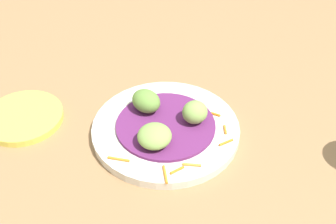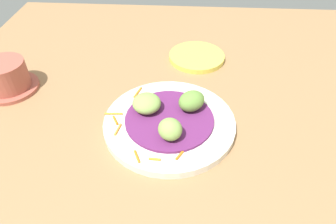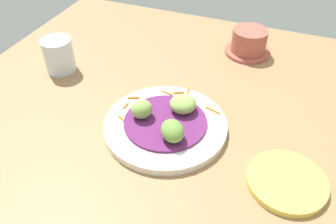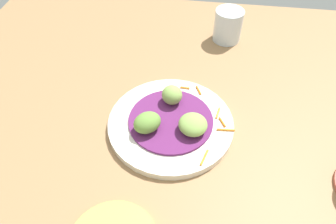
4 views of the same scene
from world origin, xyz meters
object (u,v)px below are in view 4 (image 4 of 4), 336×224
guac_scoop_left (172,95)px  water_glass (228,25)px  guac_scoop_center (147,122)px  guac_scoop_right (193,124)px  main_plate (171,124)px

guac_scoop_left → water_glass: water_glass is taller
guac_scoop_center → guac_scoop_right: size_ratio=0.98×
main_plate → guac_scoop_center: bearing=-145.2°
main_plate → guac_scoop_right: size_ratio=4.54×
guac_scoop_center → guac_scoop_right: (8.55, 0.72, -0.25)cm
main_plate → water_glass: bearing=71.7°
guac_scoop_left → guac_scoop_right: (4.89, -7.04, -0.29)cm
main_plate → guac_scoop_left: size_ratio=5.77×
water_glass → guac_scoop_center: bearing=-112.7°
guac_scoop_center → guac_scoop_right: 8.58cm
guac_scoop_right → water_glass: size_ratio=0.66×
main_plate → guac_scoop_center: (-4.07, -2.82, 3.19)cm
guac_scoop_left → guac_scoop_center: size_ratio=0.80×
guac_scoop_left → guac_scoop_center: 8.58cm
guac_scoop_left → water_glass: 29.54cm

